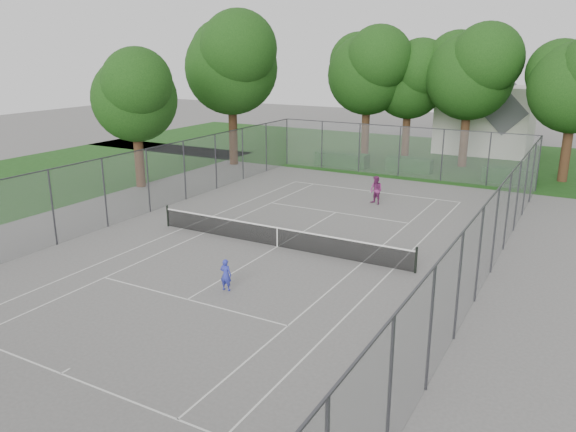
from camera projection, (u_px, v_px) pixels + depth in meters
The scene contains 16 objects.
ground at pixel (277, 247), 25.42m from camera, with size 120.00×120.00×0.00m, color #63605E.
grass_far at pixel (432, 156), 47.19m from camera, with size 60.00×20.00×0.00m, color #184112.
court_markings at pixel (277, 247), 25.41m from camera, with size 11.03×23.83×0.01m.
tennis_net at pixel (277, 236), 25.27m from camera, with size 12.87×0.10×1.10m.
perimeter_fence at pixel (277, 208), 24.90m from camera, with size 18.08×34.08×3.52m.
tree_far_left at pixel (369, 68), 44.28m from camera, with size 7.29×6.65×10.47m.
tree_far_midleft at pixel (410, 77), 44.58m from camera, with size 6.60×6.03×9.49m.
tree_far_midright at pixel (472, 69), 40.81m from camera, with size 7.32×6.68×10.52m.
tree_side_back at pixel (232, 60), 41.49m from camera, with size 7.94×7.25×11.41m.
tree_side_front at pixel (134, 92), 34.89m from camera, with size 6.12×5.59×8.80m.
hedge_left at pixel (342, 160), 42.88m from camera, with size 4.07×1.22×1.02m, color #154114.
hedge_mid at pixel (409, 165), 40.96m from camera, with size 3.31×0.95×1.04m, color #154114.
hedge_right at pixel (510, 175), 37.54m from camera, with size 3.40×1.25×1.02m, color #154114.
house at pixel (487, 108), 47.88m from camera, with size 7.53×5.83×9.37m.
girl_player at pixel (226, 275), 20.67m from camera, with size 0.45×0.29×1.23m, color #2E35AF.
woman_player at pixel (376, 190), 32.25m from camera, with size 0.80×0.62×1.64m, color #7C2964.
Camera 1 is at (12.08, -20.70, 8.58)m, focal length 35.00 mm.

